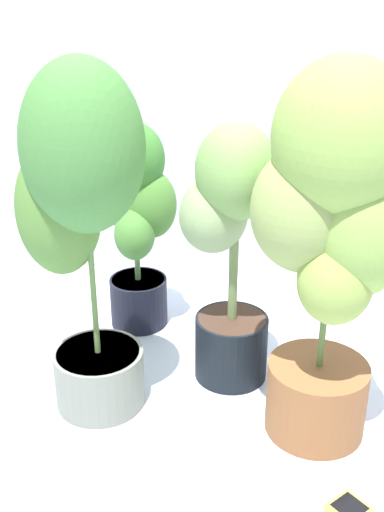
% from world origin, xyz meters
% --- Properties ---
extents(ground_plane, '(8.00, 8.00, 0.00)m').
position_xyz_m(ground_plane, '(0.00, 0.00, 0.00)').
color(ground_plane, silver).
rests_on(ground_plane, ground).
extents(mylar_back_wall, '(3.20, 0.01, 2.00)m').
position_xyz_m(mylar_back_wall, '(0.00, 0.86, 1.00)').
color(mylar_back_wall, silver).
rests_on(mylar_back_wall, ground).
extents(potted_plant_front_left, '(0.41, 0.34, 0.97)m').
position_xyz_m(potted_plant_front_left, '(-0.34, -0.05, 0.60)').
color(potted_plant_front_left, gray).
rests_on(potted_plant_front_left, ground).
extents(potted_plant_back_left, '(0.32, 0.28, 0.72)m').
position_xyz_m(potted_plant_back_left, '(-0.30, 0.40, 0.41)').
color(potted_plant_back_left, black).
rests_on(potted_plant_back_left, ground).
extents(potted_plant_center, '(0.35, 0.32, 0.79)m').
position_xyz_m(potted_plant_center, '(0.03, 0.12, 0.45)').
color(potted_plant_center, black).
rests_on(potted_plant_center, ground).
extents(potted_plant_front_right, '(0.46, 0.41, 0.99)m').
position_xyz_m(potted_plant_front_right, '(0.28, -0.11, 0.59)').
color(potted_plant_front_right, brown).
rests_on(potted_plant_front_right, ground).
extents(hygrometer_box, '(0.11, 0.11, 0.03)m').
position_xyz_m(hygrometer_box, '(0.35, -0.41, 0.01)').
color(hygrometer_box, '#D3CE47').
rests_on(hygrometer_box, ground).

